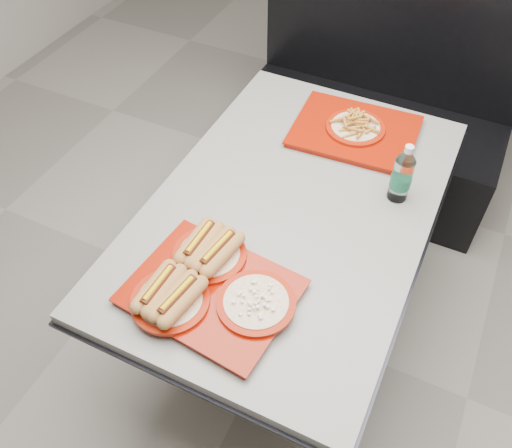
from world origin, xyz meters
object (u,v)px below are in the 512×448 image
at_px(tray_far, 355,129).
at_px(booth_bench, 373,113).
at_px(diner_table, 289,237).
at_px(water_bottle, 402,176).
at_px(tray_near, 206,283).

bearing_deg(tray_far, booth_bench, 96.08).
bearing_deg(diner_table, booth_bench, 90.00).
distance_m(diner_table, tray_far, 0.50).
bearing_deg(diner_table, tray_far, 81.43).
bearing_deg(diner_table, water_bottle, 31.98).
relative_size(diner_table, tray_near, 2.84).
distance_m(tray_near, water_bottle, 0.74).
bearing_deg(tray_near, booth_bench, 86.77).
relative_size(diner_table, water_bottle, 6.39).
bearing_deg(booth_bench, tray_far, -83.92).
bearing_deg(tray_far, diner_table, -98.57).
distance_m(booth_bench, water_bottle, 1.05).
xyz_separation_m(booth_bench, tray_far, (0.07, -0.64, 0.37)).
relative_size(booth_bench, tray_near, 2.70).
bearing_deg(booth_bench, water_bottle, -71.14).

